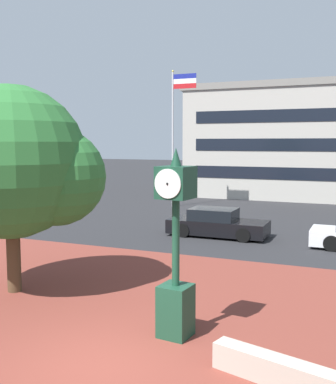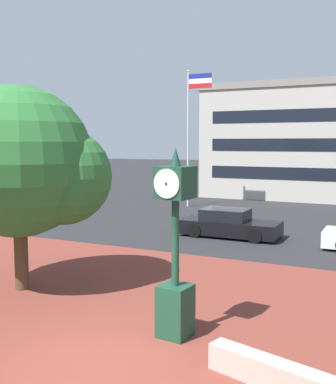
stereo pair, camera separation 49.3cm
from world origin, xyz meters
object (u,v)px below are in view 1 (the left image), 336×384
(plaza_tree, at_px, (20,165))
(flagpole_primary, at_px, (175,127))
(street_clock, at_px, (176,255))
(car_street_near, at_px, (217,224))

(plaza_tree, bearing_deg, flagpole_primary, 98.30)
(street_clock, xyz_separation_m, car_street_near, (-2.41, 11.06, -1.28))
(plaza_tree, relative_size, flagpole_primary, 0.66)
(flagpole_primary, bearing_deg, street_clock, -67.90)
(street_clock, xyz_separation_m, flagpole_primary, (-7.91, 19.49, 3.50))
(street_clock, distance_m, car_street_near, 11.39)
(car_street_near, relative_size, flagpole_primary, 0.50)
(car_street_near, height_order, flagpole_primary, flagpole_primary)
(plaza_tree, distance_m, car_street_near, 10.69)
(street_clock, relative_size, car_street_near, 0.93)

